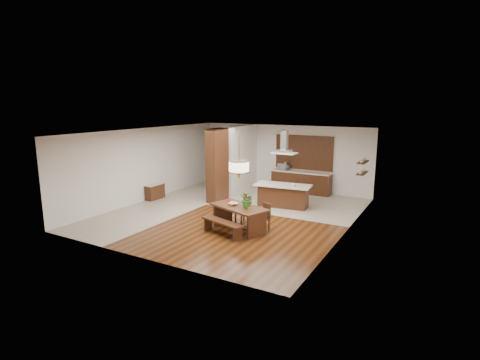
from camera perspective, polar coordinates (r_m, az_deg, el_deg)
The scene contains 25 objects.
room_shell at distance 12.95m, azimuth -1.16°, elevation 3.65°, with size 9.00×9.04×2.92m.
tile_hallway at distance 14.92m, azimuth -10.28°, elevation -3.52°, with size 2.50×9.00×0.01m, color #B2A694.
tile_kitchen at distance 15.03m, azimuth 7.87°, elevation -3.33°, with size 5.50×4.00×0.01m, color #B2A694.
soffit_band at distance 12.86m, azimuth -1.17°, elevation 7.29°, with size 8.00×9.00×0.02m, color #3A1B0E.
partition_pier at distance 14.78m, azimuth -3.47°, elevation 2.23°, with size 0.45×1.00×2.90m, color black.
partition_stub at distance 16.56m, azimuth 0.48°, elevation 3.27°, with size 0.18×2.40×2.90m, color silver.
hallway_console at distance 15.67m, azimuth -12.85°, elevation -1.73°, with size 0.37×0.88×0.63m, color black.
hallway_doorway at distance 18.20m, azimuth -1.43°, elevation 2.76°, with size 1.10×0.20×2.10m, color black.
rear_counter at distance 16.56m, azimuth 9.28°, elevation -0.30°, with size 2.60×0.62×0.95m.
kitchen_window at distance 16.59m, azimuth 9.74°, elevation 4.17°, with size 2.60×0.08×1.50m, color olive.
shelf_lower at distance 14.11m, azimuth 18.11°, elevation 1.02°, with size 0.26×0.90×0.04m, color black.
shelf_upper at distance 14.05m, azimuth 18.22°, elevation 2.62°, with size 0.26×0.90×0.04m, color black.
dining_table at distance 11.53m, azimuth -0.15°, elevation -4.99°, with size 2.03×1.47×0.76m.
dining_bench at distance 11.23m, azimuth -2.72°, elevation -7.30°, with size 1.54×0.34×0.43m, color black, non-canonical shape.
dining_chair_left at distance 12.24m, azimuth 0.41°, elevation -4.44°, with size 0.42×0.42×0.94m, color black, non-canonical shape.
dining_chair_right at distance 11.62m, azimuth 3.43°, elevation -5.62°, with size 0.37×0.37×0.84m, color black, non-canonical shape.
pendant_lantern at distance 11.17m, azimuth -0.16°, elevation 3.32°, with size 0.64×0.64×1.31m, color beige, non-canonical shape.
foliage_plant at distance 11.26m, azimuth 1.13°, elevation -2.99°, with size 0.46×0.40×0.51m, color #316822.
fruit_bowl at distance 11.62m, azimuth -1.04°, elevation -3.65°, with size 0.29×0.29×0.07m, color beige.
napkin_cone at distance 11.93m, azimuth -1.75°, elevation -2.92°, with size 0.13×0.13×0.20m, color #B30C21.
gold_ornament at distance 11.01m, azimuth 1.37°, elevation -4.45°, with size 0.07×0.07×0.09m, color gold.
kitchen_island at distance 14.22m, azimuth 6.58°, elevation -2.34°, with size 2.18×1.14×0.87m.
range_hood at distance 13.88m, azimuth 6.78°, elevation 5.79°, with size 0.90×0.55×0.87m, color silver, non-canonical shape.
island_cup at distance 13.89m, azimuth 8.18°, elevation -0.71°, with size 0.13×0.13×0.10m, color silver.
microwave at distance 16.74m, azimuth 6.66°, elevation 2.02°, with size 0.49×0.33×0.27m, color silver.
Camera 1 is at (6.52, -11.04, 3.87)m, focal length 28.00 mm.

